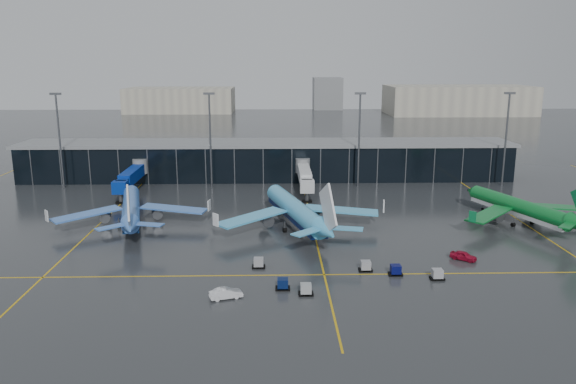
{
  "coord_description": "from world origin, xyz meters",
  "views": [
    {
      "loc": [
        2.01,
        -99.83,
        33.69
      ],
      "look_at": [
        5.0,
        18.0,
        6.0
      ],
      "focal_mm": 35.0,
      "sensor_mm": 36.0,
      "label": 1
    }
  ],
  "objects_px": {
    "mobile_airstair": "(320,229)",
    "airliner_klm_near": "(295,198)",
    "baggage_carts": "(341,275)",
    "service_van_white": "(226,293)",
    "airliner_arkefly": "(130,198)",
    "service_van_red": "(463,256)",
    "airliner_aer_lingus": "(519,197)"
  },
  "relations": [
    {
      "from": "baggage_carts",
      "to": "mobile_airstair",
      "type": "xyz_separation_m",
      "value": [
        -1.33,
        24.87,
        0.01
      ]
    },
    {
      "from": "airliner_arkefly",
      "to": "baggage_carts",
      "type": "distance_m",
      "value": 51.58
    },
    {
      "from": "airliner_aer_lingus",
      "to": "baggage_carts",
      "type": "bearing_deg",
      "value": -162.51
    },
    {
      "from": "baggage_carts",
      "to": "mobile_airstair",
      "type": "relative_size",
      "value": 8.11
    },
    {
      "from": "airliner_arkefly",
      "to": "service_van_white",
      "type": "distance_m",
      "value": 45.0
    },
    {
      "from": "airliner_klm_near",
      "to": "service_van_red",
      "type": "distance_m",
      "value": 34.95
    },
    {
      "from": "mobile_airstair",
      "to": "service_van_red",
      "type": "relative_size",
      "value": 0.83
    },
    {
      "from": "airliner_arkefly",
      "to": "mobile_airstair",
      "type": "relative_size",
      "value": 9.99
    },
    {
      "from": "airliner_aer_lingus",
      "to": "mobile_airstair",
      "type": "xyz_separation_m",
      "value": [
        -42.26,
        -5.47,
        -4.88
      ]
    },
    {
      "from": "airliner_klm_near",
      "to": "baggage_carts",
      "type": "bearing_deg",
      "value": -92.77
    },
    {
      "from": "airliner_klm_near",
      "to": "airliner_aer_lingus",
      "type": "relative_size",
      "value": 1.12
    },
    {
      "from": "service_van_red",
      "to": "baggage_carts",
      "type": "bearing_deg",
      "value": 148.8
    },
    {
      "from": "airliner_arkefly",
      "to": "airliner_aer_lingus",
      "type": "height_order",
      "value": "airliner_arkefly"
    },
    {
      "from": "mobile_airstair",
      "to": "airliner_aer_lingus",
      "type": "bearing_deg",
      "value": -12.81
    },
    {
      "from": "airliner_aer_lingus",
      "to": "baggage_carts",
      "type": "xyz_separation_m",
      "value": [
        -40.93,
        -30.34,
        -4.9
      ]
    },
    {
      "from": "mobile_airstair",
      "to": "service_van_white",
      "type": "height_order",
      "value": "mobile_airstair"
    },
    {
      "from": "mobile_airstair",
      "to": "airliner_klm_near",
      "type": "bearing_deg",
      "value": 129.45
    },
    {
      "from": "service_van_white",
      "to": "airliner_klm_near",
      "type": "bearing_deg",
      "value": -36.64
    },
    {
      "from": "airliner_klm_near",
      "to": "service_van_white",
      "type": "bearing_deg",
      "value": -123.6
    },
    {
      "from": "airliner_arkefly",
      "to": "baggage_carts",
      "type": "height_order",
      "value": "airliner_arkefly"
    },
    {
      "from": "airliner_klm_near",
      "to": "baggage_carts",
      "type": "relative_size",
      "value": 1.35
    },
    {
      "from": "baggage_carts",
      "to": "airliner_aer_lingus",
      "type": "bearing_deg",
      "value": 36.55
    },
    {
      "from": "airliner_klm_near",
      "to": "service_van_white",
      "type": "xyz_separation_m",
      "value": [
        -11.36,
        -34.66,
        -5.53
      ]
    },
    {
      "from": "service_van_red",
      "to": "airliner_klm_near",
      "type": "bearing_deg",
      "value": 93.97
    },
    {
      "from": "airliner_aer_lingus",
      "to": "baggage_carts",
      "type": "height_order",
      "value": "airliner_aer_lingus"
    },
    {
      "from": "service_van_white",
      "to": "service_van_red",
      "type": "bearing_deg",
      "value": -87.7
    },
    {
      "from": "airliner_arkefly",
      "to": "airliner_klm_near",
      "type": "relative_size",
      "value": 0.91
    },
    {
      "from": "airliner_klm_near",
      "to": "airliner_aer_lingus",
      "type": "distance_m",
      "value": 47.26
    },
    {
      "from": "service_van_red",
      "to": "service_van_white",
      "type": "xyz_separation_m",
      "value": [
        -39.78,
        -15.1,
        0.02
      ]
    },
    {
      "from": "baggage_carts",
      "to": "service_van_white",
      "type": "relative_size",
      "value": 6.33
    },
    {
      "from": "airliner_klm_near",
      "to": "airliner_aer_lingus",
      "type": "height_order",
      "value": "airliner_klm_near"
    },
    {
      "from": "baggage_carts",
      "to": "service_van_red",
      "type": "relative_size",
      "value": 6.74
    }
  ]
}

